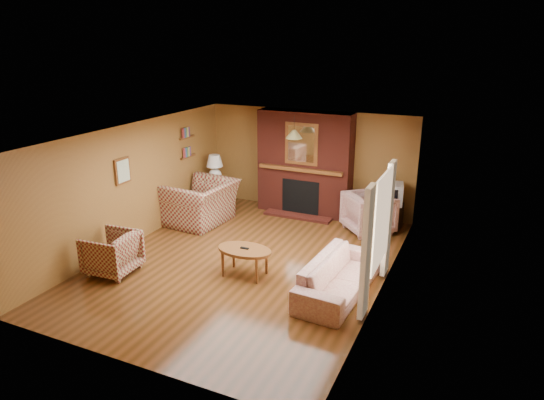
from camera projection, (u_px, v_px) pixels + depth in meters
The scene contains 20 objects.
floor at pixel (246, 262), 9.00m from camera, with size 6.50×6.50×0.00m, color #46280F.
ceiling at pixel (244, 134), 8.24m from camera, with size 6.50×6.50×0.00m, color silver.
wall_back at pixel (309, 161), 11.43m from camera, with size 6.50×6.50×0.00m, color olive.
wall_front at pixel (120, 279), 5.82m from camera, with size 6.50×6.50×0.00m, color olive.
wall_left at pixel (133, 184), 9.60m from camera, with size 6.50×6.50×0.00m, color olive.
wall_right at pixel (386, 222), 7.64m from camera, with size 6.50×6.50×0.00m, color olive.
fireplace at pixel (305, 164), 11.20m from camera, with size 2.20×0.82×2.40m.
window_right at pixel (379, 230), 7.51m from camera, with size 0.10×1.85×2.00m.
bookshelf at pixel (188, 143), 11.07m from camera, with size 0.09×0.55×0.71m.
botanical_print at pixel (123, 171), 9.22m from camera, with size 0.05×0.40×0.50m.
pendant_light at pixel (294, 134), 10.35m from camera, with size 0.36×0.36×0.48m.
plaid_loveseat at pixel (201, 202), 10.79m from camera, with size 1.45×1.26×0.94m, color maroon.
plaid_armchair at pixel (112, 253), 8.49m from camera, with size 0.80×0.82×0.75m, color maroon.
floral_sofa at pixel (339, 276), 7.83m from camera, with size 2.07×0.81×0.60m, color #C3B397.
floral_armchair at pixel (369, 213), 10.30m from camera, with size 0.91×0.94×0.85m, color #C3B397.
coffee_table at pixel (245, 252), 8.37m from camera, with size 0.98×0.61×0.52m.
side_table at pixel (216, 194), 11.84m from camera, with size 0.49×0.49×0.65m, color brown.
table_lamp at pixel (215, 167), 11.62m from camera, with size 0.40×0.40×0.66m.
tv_stand at pixel (389, 216), 10.52m from camera, with size 0.52×0.47×0.56m, color black.
crt_tv at pixel (391, 194), 10.36m from camera, with size 0.58×0.58×0.46m.
Camera 1 is at (3.83, -7.23, 3.95)m, focal length 32.00 mm.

